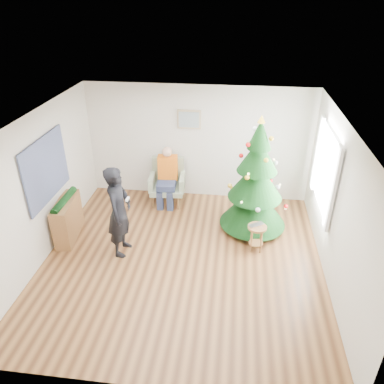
# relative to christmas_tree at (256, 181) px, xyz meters

# --- Properties ---
(floor) EXTENTS (5.00, 5.00, 0.00)m
(floor) POSITION_rel_christmas_tree_xyz_m (-1.27, -1.21, -1.08)
(floor) COLOR brown
(floor) RESTS_ON ground
(ceiling) EXTENTS (5.00, 5.00, 0.00)m
(ceiling) POSITION_rel_christmas_tree_xyz_m (-1.27, -1.21, 1.52)
(ceiling) COLOR white
(ceiling) RESTS_ON wall_back
(wall_back) EXTENTS (5.00, 0.00, 5.00)m
(wall_back) POSITION_rel_christmas_tree_xyz_m (-1.27, 1.29, 0.22)
(wall_back) COLOR silver
(wall_back) RESTS_ON floor
(wall_front) EXTENTS (5.00, 0.00, 5.00)m
(wall_front) POSITION_rel_christmas_tree_xyz_m (-1.27, -3.71, 0.22)
(wall_front) COLOR silver
(wall_front) RESTS_ON floor
(wall_left) EXTENTS (0.00, 5.00, 5.00)m
(wall_left) POSITION_rel_christmas_tree_xyz_m (-3.77, -1.21, 0.22)
(wall_left) COLOR silver
(wall_left) RESTS_ON floor
(wall_right) EXTENTS (0.00, 5.00, 5.00)m
(wall_right) POSITION_rel_christmas_tree_xyz_m (1.23, -1.21, 0.22)
(wall_right) COLOR silver
(wall_right) RESTS_ON floor
(window_panel) EXTENTS (0.04, 1.30, 1.40)m
(window_panel) POSITION_rel_christmas_tree_xyz_m (1.20, -0.21, 0.42)
(window_panel) COLOR white
(window_panel) RESTS_ON wall_right
(curtains) EXTENTS (0.05, 1.75, 1.50)m
(curtains) POSITION_rel_christmas_tree_xyz_m (1.17, -0.21, 0.42)
(curtains) COLOR white
(curtains) RESTS_ON wall_right
(christmas_tree) EXTENTS (1.33, 1.33, 2.40)m
(christmas_tree) POSITION_rel_christmas_tree_xyz_m (0.00, 0.00, 0.00)
(christmas_tree) COLOR #3F2816
(christmas_tree) RESTS_ON floor
(stool) EXTENTS (0.35, 0.35, 0.53)m
(stool) POSITION_rel_christmas_tree_xyz_m (0.06, -0.74, -0.81)
(stool) COLOR brown
(stool) RESTS_ON floor
(laptop) EXTENTS (0.35, 0.31, 0.02)m
(laptop) POSITION_rel_christmas_tree_xyz_m (0.06, -0.74, -0.54)
(laptop) COLOR silver
(laptop) RESTS_ON stool
(armchair) EXTENTS (0.82, 0.76, 1.01)m
(armchair) POSITION_rel_christmas_tree_xyz_m (-1.91, 0.85, -0.71)
(armchair) COLOR gray
(armchair) RESTS_ON floor
(seated_person) EXTENTS (0.45, 0.64, 1.32)m
(seated_person) POSITION_rel_christmas_tree_xyz_m (-1.90, 0.79, -0.40)
(seated_person) COLOR navy
(seated_person) RESTS_ON armchair
(standing_man) EXTENTS (0.45, 0.65, 1.73)m
(standing_man) POSITION_rel_christmas_tree_xyz_m (-2.41, -1.08, -0.21)
(standing_man) COLOR black
(standing_man) RESTS_ON floor
(game_controller) EXTENTS (0.04, 0.13, 0.04)m
(game_controller) POSITION_rel_christmas_tree_xyz_m (-2.23, -1.11, 0.08)
(game_controller) COLOR white
(game_controller) RESTS_ON standing_man
(console) EXTENTS (0.42, 1.03, 0.80)m
(console) POSITION_rel_christmas_tree_xyz_m (-3.60, -0.75, -0.68)
(console) COLOR brown
(console) RESTS_ON floor
(garland) EXTENTS (0.14, 0.90, 0.14)m
(garland) POSITION_rel_christmas_tree_xyz_m (-3.60, -0.75, -0.26)
(garland) COLOR black
(garland) RESTS_ON console
(tapestry) EXTENTS (0.03, 1.50, 1.15)m
(tapestry) POSITION_rel_christmas_tree_xyz_m (-3.73, -0.91, 0.47)
(tapestry) COLOR black
(tapestry) RESTS_ON wall_left
(framed_picture) EXTENTS (0.52, 0.05, 0.42)m
(framed_picture) POSITION_rel_christmas_tree_xyz_m (-1.47, 1.25, 0.77)
(framed_picture) COLOR tan
(framed_picture) RESTS_ON wall_back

